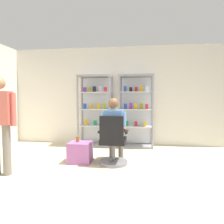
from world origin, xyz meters
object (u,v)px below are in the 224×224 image
Objects in this scene: display_cabinet_left at (96,110)px; display_cabinet_right at (136,110)px; tea_glass at (78,139)px; office_chair at (113,145)px; standing_customer at (0,120)px; seated_shopkeeper at (114,127)px; storage_crate at (80,152)px.

display_cabinet_right is (1.10, 0.00, -0.00)m from display_cabinet_left.
office_chair is at bearing -5.91° from tea_glass.
display_cabinet_left is 2.57m from standing_customer.
standing_customer is (-1.09, -2.33, -0.04)m from display_cabinet_left.
standing_customer is (-2.19, -2.33, -0.03)m from display_cabinet_right.
display_cabinet_left reaches higher than seated_shopkeeper.
display_cabinet_left is at bearing -179.98° from display_cabinet_right.
storage_crate is at bearing 174.93° from office_chair.
office_chair is at bearing 23.24° from standing_customer.
storage_crate is (-0.68, -0.10, -0.51)m from seated_shopkeeper.
display_cabinet_left is 1.47× the size of seated_shopkeeper.
office_chair is 0.74m from tea_glass.
seated_shopkeeper is (-0.41, -1.40, -0.26)m from display_cabinet_right.
standing_customer is (-1.05, -0.84, 0.47)m from tea_glass.
storage_crate is 0.26m from tea_glass.
seated_shopkeeper is at bearing 6.83° from tea_glass.
seated_shopkeeper is (0.01, 0.16, 0.32)m from office_chair.
seated_shopkeeper is 2.02m from standing_customer.
display_cabinet_right reaches higher than office_chair.
display_cabinet_left is at bearing 113.61° from office_chair.
display_cabinet_left is 1.69m from storage_crate.
display_cabinet_right is at bearing 46.72° from standing_customer.
standing_customer is (-1.78, -0.93, 0.22)m from seated_shopkeeper.
display_cabinet_right is 3.20m from standing_customer.
seated_shopkeeper reaches higher than tea_glass.
display_cabinet_left is at bearing 64.85° from standing_customer.
tea_glass reaches higher than storage_crate.
display_cabinet_left is 4.30× the size of storage_crate.
tea_glass is 0.07× the size of standing_customer.
storage_crate is 1.56m from standing_customer.
tea_glass is at bearing 164.56° from storage_crate.
display_cabinet_right is 2.01m from storage_crate.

